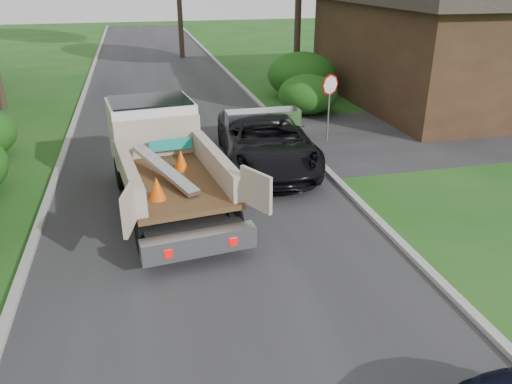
{
  "coord_description": "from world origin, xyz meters",
  "views": [
    {
      "loc": [
        -1.44,
        -7.52,
        5.75
      ],
      "look_at": [
        0.95,
        2.48,
        1.2
      ],
      "focal_mm": 35.0,
      "sensor_mm": 36.0,
      "label": 1
    }
  ],
  "objects_px": {
    "stop_sign": "(330,94)",
    "black_pickup": "(266,140)",
    "house_right": "(449,32)",
    "flatbed_truck": "(160,150)"
  },
  "relations": [
    {
      "from": "stop_sign",
      "to": "flatbed_truck",
      "type": "xyz_separation_m",
      "value": [
        -6.19,
        -3.46,
        -0.44
      ]
    },
    {
      "from": "stop_sign",
      "to": "house_right",
      "type": "height_order",
      "value": "house_right"
    },
    {
      "from": "house_right",
      "to": "flatbed_truck",
      "type": "bearing_deg",
      "value": -148.83
    },
    {
      "from": "flatbed_truck",
      "to": "black_pickup",
      "type": "relative_size",
      "value": 1.12
    },
    {
      "from": "stop_sign",
      "to": "house_right",
      "type": "bearing_deg",
      "value": 32.66
    },
    {
      "from": "stop_sign",
      "to": "black_pickup",
      "type": "bearing_deg",
      "value": -147.01
    },
    {
      "from": "stop_sign",
      "to": "flatbed_truck",
      "type": "bearing_deg",
      "value": -150.78
    },
    {
      "from": "black_pickup",
      "to": "flatbed_truck",
      "type": "bearing_deg",
      "value": -148.4
    },
    {
      "from": "stop_sign",
      "to": "black_pickup",
      "type": "xyz_separation_m",
      "value": [
        -2.8,
        -1.82,
        -0.94
      ]
    },
    {
      "from": "house_right",
      "to": "flatbed_truck",
      "type": "relative_size",
      "value": 1.92
    }
  ]
}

